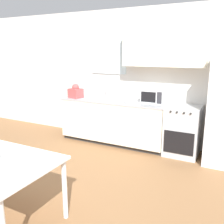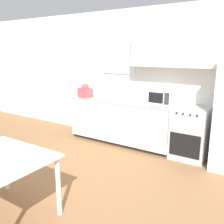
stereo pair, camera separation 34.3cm
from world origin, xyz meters
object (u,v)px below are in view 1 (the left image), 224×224
object	(u,v)px
coffee_mug	(122,101)
dining_table	(0,171)
microwave	(154,96)
oven_range	(183,131)

from	to	relation	value
coffee_mug	dining_table	world-z (taller)	coffee_mug
coffee_mug	microwave	bearing A→B (deg)	33.48
oven_range	microwave	size ratio (longest dim) A/B	2.07
microwave	coffee_mug	world-z (taller)	microwave
microwave	dining_table	bearing A→B (deg)	-102.94
microwave	dining_table	world-z (taller)	microwave
microwave	coffee_mug	distance (m)	0.62
dining_table	oven_range	bearing A→B (deg)	65.81
oven_range	microwave	xyz separation A→B (m)	(-0.61, 0.11, 0.58)
oven_range	coffee_mug	world-z (taller)	coffee_mug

